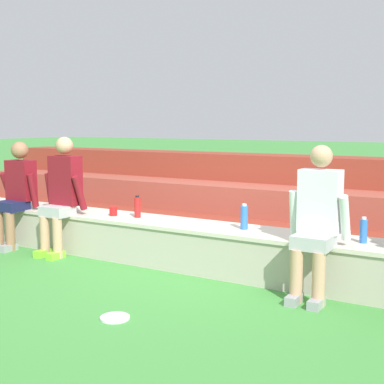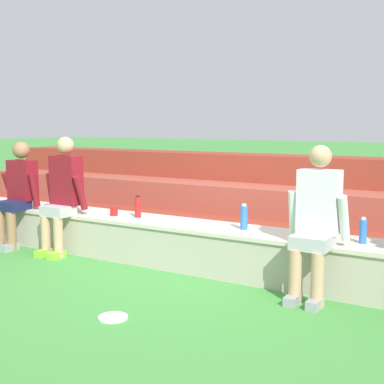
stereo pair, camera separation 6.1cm
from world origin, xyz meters
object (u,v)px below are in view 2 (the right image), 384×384
at_px(person_far_left, 18,191).
at_px(water_bottle_center_gap, 138,207).
at_px(water_bottle_mid_right, 244,217).
at_px(plastic_cup_middle, 114,211).
at_px(person_left_of_center, 62,192).
at_px(water_bottle_near_left, 363,231).
at_px(person_center, 316,219).
at_px(frisbee, 113,317).

relative_size(person_far_left, water_bottle_center_gap, 5.19).
xyz_separation_m(water_bottle_mid_right, plastic_cup_middle, (-1.66, -0.06, -0.07)).
bearing_deg(person_far_left, plastic_cup_middle, 10.52).
bearing_deg(water_bottle_center_gap, plastic_cup_middle, -171.24).
bearing_deg(person_far_left, person_left_of_center, 0.94).
bearing_deg(person_far_left, water_bottle_mid_right, 5.91).
distance_m(person_far_left, water_bottle_mid_right, 3.02).
relative_size(person_far_left, water_bottle_mid_right, 5.04).
height_order(person_far_left, water_bottle_near_left, person_far_left).
xyz_separation_m(person_far_left, water_bottle_center_gap, (1.66, 0.30, -0.11)).
relative_size(person_center, water_bottle_center_gap, 5.34).
relative_size(person_far_left, person_left_of_center, 0.95).
relative_size(water_bottle_near_left, frisbee, 1.00).
height_order(person_left_of_center, water_bottle_mid_right, person_left_of_center).
height_order(water_bottle_mid_right, frisbee, water_bottle_mid_right).
bearing_deg(water_bottle_mid_right, frisbee, -101.53).
height_order(person_far_left, plastic_cup_middle, person_far_left).
height_order(person_left_of_center, water_bottle_center_gap, person_left_of_center).
bearing_deg(person_left_of_center, person_far_left, -179.06).
bearing_deg(person_far_left, water_bottle_center_gap, 10.18).
bearing_deg(person_center, person_left_of_center, 179.34).
xyz_separation_m(water_bottle_mid_right, water_bottle_center_gap, (-1.34, -0.01, -0.00)).
bearing_deg(water_bottle_near_left, frisbee, -132.79).
xyz_separation_m(person_far_left, frisbee, (2.67, -1.35, -0.70)).
xyz_separation_m(person_far_left, plastic_cup_middle, (1.35, 0.25, -0.18)).
distance_m(water_bottle_near_left, frisbee, 2.33).
relative_size(person_left_of_center, water_bottle_center_gap, 5.46).
bearing_deg(plastic_cup_middle, water_bottle_near_left, 1.07).
xyz_separation_m(person_left_of_center, water_bottle_mid_right, (2.24, 0.30, -0.14)).
bearing_deg(water_bottle_near_left, plastic_cup_middle, -178.93).
relative_size(person_left_of_center, frisbee, 5.84).
bearing_deg(water_bottle_center_gap, person_center, -8.33).
height_order(person_far_left, water_bottle_center_gap, person_far_left).
xyz_separation_m(plastic_cup_middle, frisbee, (1.32, -1.60, -0.52)).
bearing_deg(water_bottle_mid_right, plastic_cup_middle, -177.90).
distance_m(plastic_cup_middle, frisbee, 2.14).
distance_m(person_center, water_bottle_near_left, 0.48).
height_order(person_left_of_center, water_bottle_near_left, person_left_of_center).
distance_m(person_far_left, water_bottle_center_gap, 1.69).
bearing_deg(water_bottle_mid_right, person_far_left, -174.09).
distance_m(person_center, water_bottle_center_gap, 2.23).
bearing_deg(person_center, frisbee, -132.12).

